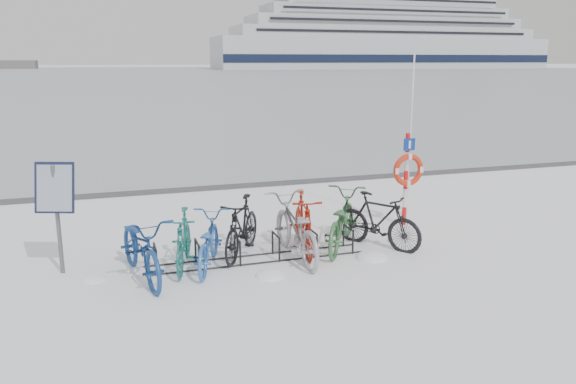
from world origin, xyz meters
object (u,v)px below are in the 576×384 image
Objects in this scene: bike_rack at (257,250)px; lifebuoy_station at (408,170)px; info_board at (55,194)px; cruise_ferry at (384,37)px.

lifebuoy_station is (3.67, 1.13, 1.06)m from bike_rack.
info_board is (-3.33, 0.37, 1.21)m from bike_rack.
cruise_ferry is at bearing 62.33° from bike_rack.
info_board is at bearing -173.82° from lifebuoy_station.
cruise_ferry reaches higher than lifebuoy_station.
info_board is at bearing 173.60° from bike_rack.
lifebuoy_station is (7.00, 0.76, -0.15)m from info_board.
bike_rack is at bearing 12.75° from info_board.
bike_rack is 240.78m from cruise_ferry.
bike_rack is 2.08× the size of info_board.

